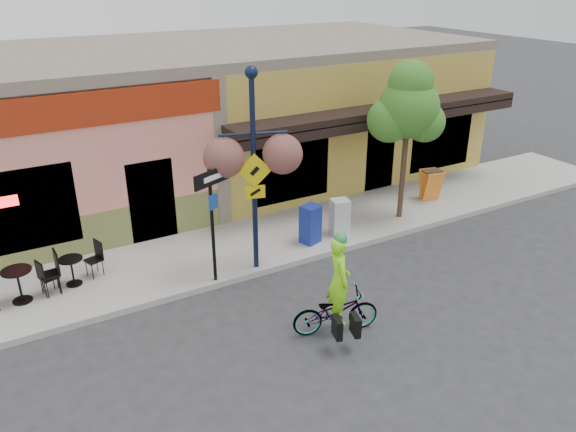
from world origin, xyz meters
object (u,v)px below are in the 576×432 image
object	(u,v)px
cyclist_rider	(338,291)
lamp_post	(254,173)
newspaper_box_blue	(310,224)
newspaper_box_grey	(340,217)
bicycle	(336,311)
building	(200,114)
one_way_sign	(212,227)
street_tree	(406,141)

from	to	relation	value
cyclist_rider	lamp_post	distance (m)	3.36
newspaper_box_blue	newspaper_box_grey	xyz separation A→B (m)	(0.94, 0.04, -0.02)
bicycle	building	bearing A→B (deg)	9.97
cyclist_rider	one_way_sign	xyz separation A→B (m)	(-1.43, 2.84, 0.57)
bicycle	lamp_post	distance (m)	3.60
building	bicycle	distance (m)	9.91
bicycle	newspaper_box_grey	bearing A→B (deg)	-19.36
cyclist_rider	newspaper_box_blue	world-z (taller)	cyclist_rider
building	lamp_post	distance (m)	6.90
one_way_sign	street_tree	distance (m)	6.11
newspaper_box_grey	one_way_sign	bearing A→B (deg)	-158.23
bicycle	cyclist_rider	xyz separation A→B (m)	(0.05, 0.00, 0.46)
street_tree	newspaper_box_grey	bearing A→B (deg)	-177.91
one_way_sign	building	bearing A→B (deg)	47.04
newspaper_box_grey	street_tree	distance (m)	2.77
bicycle	one_way_sign	world-z (taller)	one_way_sign
building	lamp_post	world-z (taller)	lamp_post
cyclist_rider	newspaper_box_grey	size ratio (longest dim) A/B	1.87
building	cyclist_rider	xyz separation A→B (m)	(-1.05, -9.69, -1.33)
cyclist_rider	one_way_sign	world-z (taller)	one_way_sign
cyclist_rider	newspaper_box_grey	bearing A→B (deg)	-18.80
building	newspaper_box_blue	xyz separation A→B (m)	(0.43, -6.29, -1.59)
newspaper_box_blue	newspaper_box_grey	distance (m)	0.94
bicycle	newspaper_box_blue	bearing A→B (deg)	-7.84
building	newspaper_box_blue	distance (m)	6.50
bicycle	street_tree	distance (m)	6.12
cyclist_rider	lamp_post	xyz separation A→B (m)	(-0.33, 2.94, 1.60)
lamp_post	street_tree	size ratio (longest dim) A/B	1.06
one_way_sign	newspaper_box_grey	bearing A→B (deg)	-14.32
building	one_way_sign	xyz separation A→B (m)	(-2.48, -6.85, -0.76)
newspaper_box_grey	street_tree	xyz separation A→B (m)	(2.15, 0.08, 1.74)
cyclist_rider	street_tree	size ratio (longest dim) A/B	0.41
newspaper_box_blue	street_tree	distance (m)	3.54
cyclist_rider	bicycle	bearing A→B (deg)	106.43
bicycle	cyclist_rider	world-z (taller)	cyclist_rider
one_way_sign	newspaper_box_blue	distance (m)	3.08
building	newspaper_box_grey	size ratio (longest dim) A/B	18.59
newspaper_box_blue	one_way_sign	bearing A→B (deg)	172.64
building	bicycle	size ratio (longest dim) A/B	10.40
cyclist_rider	newspaper_box_grey	xyz separation A→B (m)	(2.43, 3.43, -0.28)
newspaper_box_grey	cyclist_rider	bearing A→B (deg)	-112.24
street_tree	cyclist_rider	bearing A→B (deg)	-142.50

